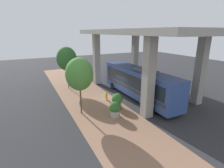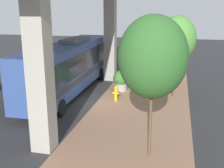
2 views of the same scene
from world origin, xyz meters
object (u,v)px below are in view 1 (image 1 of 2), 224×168
Objects in this scene: fire_hydrant at (107,96)px; planter_middle at (117,100)px; bus at (138,82)px; street_tree_near at (79,74)px; street_tree_far at (67,59)px; planter_front at (115,109)px.

planter_middle reaches higher than fire_hydrant.
street_tree_near is at bearing -173.22° from bus.
fire_hydrant is 0.18× the size of street_tree_near.
fire_hydrant is 0.17× the size of street_tree_far.
street_tree_near is (-3.74, -2.02, 3.50)m from fire_hydrant.
planter_front is (-4.76, -3.03, -1.32)m from bus.
fire_hydrant is at bearing -66.25° from street_tree_far.
planter_middle is 0.28× the size of street_tree_near.
street_tree_far reaches higher than planter_middle.
planter_front is at bearing -104.42° from fire_hydrant.
planter_front is 0.95× the size of planter_middle.
street_tree_near is at bearing 173.87° from planter_middle.
street_tree_near is (-3.87, 0.42, 3.20)m from planter_middle.
street_tree_near reaches higher than bus.
planter_middle is 10.20m from street_tree_far.
planter_middle is (-3.56, -1.30, -1.27)m from bus.
planter_middle is at bearing -159.95° from bus.
fire_hydrant is (-3.69, 1.14, -1.57)m from bus.
bus is at bearing -17.13° from fire_hydrant.
fire_hydrant is 0.69× the size of planter_front.
bus is at bearing 32.44° from planter_front.
fire_hydrant is at bearing 28.38° from street_tree_near.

